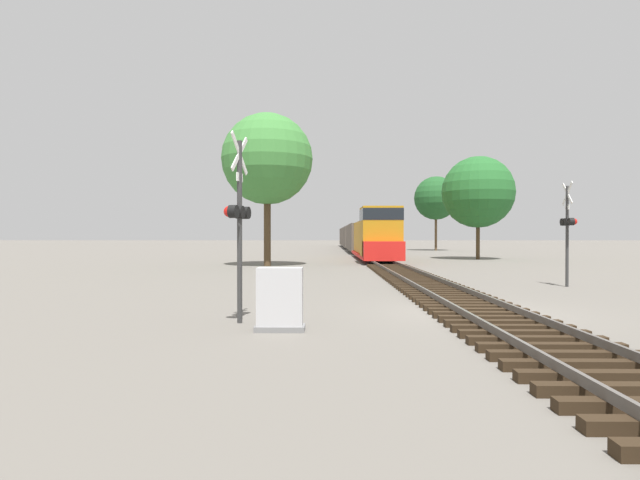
{
  "coord_description": "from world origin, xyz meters",
  "views": [
    {
      "loc": [
        -3.94,
        -13.3,
        2.05
      ],
      "look_at": [
        -4.28,
        11.8,
        1.83
      ],
      "focal_mm": 28.0,
      "sensor_mm": 36.0,
      "label": 1
    }
  ],
  "objects_px": {
    "tree_mid_background": "(478,192)",
    "tree_deep_background": "(436,198)",
    "freight_train": "(356,237)",
    "crossing_signal_far": "(568,225)",
    "relay_cabinet": "(280,300)",
    "tree_far_right": "(267,159)",
    "crossing_signal_near": "(238,216)"
  },
  "relations": [
    {
      "from": "freight_train",
      "to": "tree_far_right",
      "type": "distance_m",
      "value": 34.56
    },
    {
      "from": "relay_cabinet",
      "to": "tree_mid_background",
      "type": "height_order",
      "value": "tree_mid_background"
    },
    {
      "from": "crossing_signal_far",
      "to": "relay_cabinet",
      "type": "relative_size",
      "value": 3.08
    },
    {
      "from": "crossing_signal_far",
      "to": "freight_train",
      "type": "bearing_deg",
      "value": 9.25
    },
    {
      "from": "freight_train",
      "to": "relay_cabinet",
      "type": "bearing_deg",
      "value": -95.06
    },
    {
      "from": "freight_train",
      "to": "tree_deep_background",
      "type": "xyz_separation_m",
      "value": [
        10.98,
        1.65,
        5.37
      ]
    },
    {
      "from": "crossing_signal_far",
      "to": "tree_mid_background",
      "type": "relative_size",
      "value": 0.47
    },
    {
      "from": "crossing_signal_far",
      "to": "relay_cabinet",
      "type": "distance_m",
      "value": 14.32
    },
    {
      "from": "freight_train",
      "to": "relay_cabinet",
      "type": "relative_size",
      "value": 49.2
    },
    {
      "from": "relay_cabinet",
      "to": "tree_mid_background",
      "type": "bearing_deg",
      "value": 66.56
    },
    {
      "from": "tree_far_right",
      "to": "tree_mid_background",
      "type": "relative_size",
      "value": 1.16
    },
    {
      "from": "relay_cabinet",
      "to": "tree_mid_background",
      "type": "distance_m",
      "value": 35.62
    },
    {
      "from": "relay_cabinet",
      "to": "tree_deep_background",
      "type": "xyz_separation_m",
      "value": [
        15.93,
        57.58,
        6.49
      ]
    },
    {
      "from": "crossing_signal_far",
      "to": "tree_deep_background",
      "type": "height_order",
      "value": "tree_deep_background"
    },
    {
      "from": "crossing_signal_near",
      "to": "relay_cabinet",
      "type": "height_order",
      "value": "crossing_signal_near"
    },
    {
      "from": "crossing_signal_far",
      "to": "tree_mid_background",
      "type": "bearing_deg",
      "value": -6.06
    },
    {
      "from": "tree_mid_background",
      "to": "tree_deep_background",
      "type": "xyz_separation_m",
      "value": [
        1.9,
        25.24,
        1.38
      ]
    },
    {
      "from": "tree_far_right",
      "to": "tree_mid_background",
      "type": "height_order",
      "value": "tree_far_right"
    },
    {
      "from": "crossing_signal_far",
      "to": "tree_deep_background",
      "type": "xyz_separation_m",
      "value": [
        5.26,
        48.21,
        4.69
      ]
    },
    {
      "from": "tree_mid_background",
      "to": "crossing_signal_near",
      "type": "bearing_deg",
      "value": -115.67
    },
    {
      "from": "tree_far_right",
      "to": "tree_mid_background",
      "type": "xyz_separation_m",
      "value": [
        17.01,
        9.61,
        -1.39
      ]
    },
    {
      "from": "freight_train",
      "to": "tree_deep_background",
      "type": "relative_size",
      "value": 6.63
    },
    {
      "from": "tree_far_right",
      "to": "crossing_signal_far",
      "type": "bearing_deg",
      "value": -44.36
    },
    {
      "from": "crossing_signal_near",
      "to": "crossing_signal_far",
      "type": "bearing_deg",
      "value": 139.12
    },
    {
      "from": "relay_cabinet",
      "to": "tree_far_right",
      "type": "height_order",
      "value": "tree_far_right"
    },
    {
      "from": "freight_train",
      "to": "tree_mid_background",
      "type": "xyz_separation_m",
      "value": [
        9.07,
        -23.59,
        3.99
      ]
    },
    {
      "from": "freight_train",
      "to": "crossing_signal_near",
      "type": "distance_m",
      "value": 55.31
    },
    {
      "from": "freight_train",
      "to": "crossing_signal_far",
      "type": "height_order",
      "value": "crossing_signal_far"
    },
    {
      "from": "crossing_signal_near",
      "to": "tree_deep_background",
      "type": "relative_size",
      "value": 0.44
    },
    {
      "from": "tree_far_right",
      "to": "tree_deep_background",
      "type": "xyz_separation_m",
      "value": [
        18.92,
        34.85,
        -0.01
      ]
    },
    {
      "from": "crossing_signal_near",
      "to": "tree_mid_background",
      "type": "bearing_deg",
      "value": 167.79
    },
    {
      "from": "crossing_signal_far",
      "to": "tree_mid_background",
      "type": "height_order",
      "value": "tree_mid_background"
    }
  ]
}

